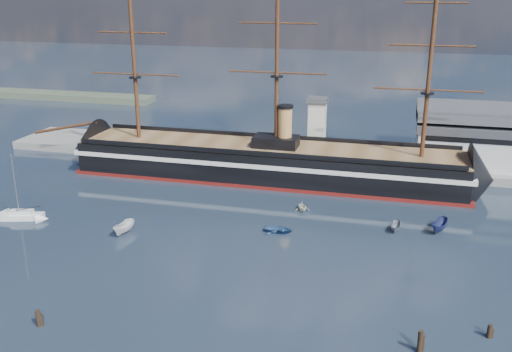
# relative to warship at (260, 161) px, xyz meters

# --- Properties ---
(ground) EXTENTS (600.00, 600.00, 0.00)m
(ground) POSITION_rel_warship_xyz_m (8.07, -20.00, -4.04)
(ground) COLOR #172535
(ground) RESTS_ON ground
(quay) EXTENTS (180.00, 18.00, 2.00)m
(quay) POSITION_rel_warship_xyz_m (18.07, 16.00, -4.04)
(quay) COLOR slate
(quay) RESTS_ON ground
(quay_tower) EXTENTS (5.00, 5.00, 15.00)m
(quay_tower) POSITION_rel_warship_xyz_m (11.07, 13.00, 5.72)
(quay_tower) COLOR silver
(quay_tower) RESTS_ON ground
(warship) EXTENTS (112.88, 16.33, 53.94)m
(warship) POSITION_rel_warship_xyz_m (0.00, 0.00, 0.00)
(warship) COLOR black
(warship) RESTS_ON ground
(sailboat) EXTENTS (8.44, 4.43, 12.97)m
(sailboat) POSITION_rel_warship_xyz_m (-38.28, -35.60, -3.21)
(sailboat) COLOR white
(sailboat) RESTS_ON ground
(motorboat_a) EXTENTS (6.87, 3.31, 2.64)m
(motorboat_a) POSITION_rel_warship_xyz_m (-16.07, -36.83, -4.04)
(motorboat_a) COLOR white
(motorboat_a) RESTS_ON ground
(motorboat_b) EXTENTS (1.40, 3.27, 1.51)m
(motorboat_b) POSITION_rel_warship_xyz_m (10.82, -29.30, -4.04)
(motorboat_b) COLOR #2E5489
(motorboat_b) RESTS_ON ground
(motorboat_c) EXTENTS (5.16, 2.36, 2.00)m
(motorboat_c) POSITION_rel_warship_xyz_m (31.54, -23.44, -4.04)
(motorboat_c) COLOR gray
(motorboat_c) RESTS_ON ground
(motorboat_d) EXTENTS (6.02, 4.68, 2.03)m
(motorboat_d) POSITION_rel_warship_xyz_m (13.14, -17.82, -4.04)
(motorboat_d) COLOR silver
(motorboat_d) RESTS_ON ground
(motorboat_f) EXTENTS (7.36, 4.65, 2.76)m
(motorboat_f) POSITION_rel_warship_xyz_m (39.22, -21.61, -4.04)
(motorboat_f) COLOR navy
(motorboat_f) RESTS_ON ground
(piling_near_left) EXTENTS (0.64, 0.64, 3.05)m
(piling_near_left) POSITION_rel_warship_xyz_m (-13.34, -66.61, -4.04)
(piling_near_left) COLOR black
(piling_near_left) RESTS_ON ground
(piling_far_right) EXTENTS (0.64, 0.64, 2.60)m
(piling_far_right) POSITION_rel_warship_xyz_m (43.89, -54.51, -4.04)
(piling_far_right) COLOR black
(piling_far_right) RESTS_ON ground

